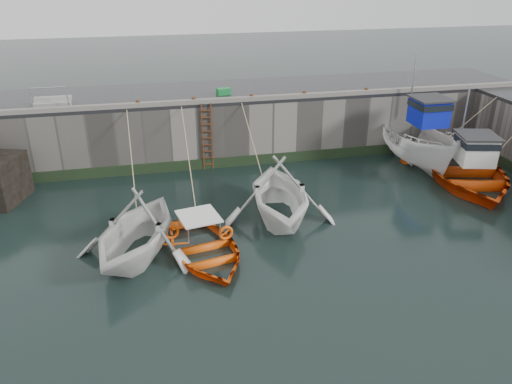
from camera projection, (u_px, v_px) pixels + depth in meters
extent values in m
plane|color=black|center=(315.00, 279.00, 15.63)|extent=(120.00, 120.00, 0.00)
cube|color=slate|center=(239.00, 121.00, 26.08)|extent=(30.00, 5.00, 3.00)
cube|color=black|center=(238.00, 91.00, 25.42)|extent=(30.00, 5.00, 0.16)
cube|color=slate|center=(248.00, 99.00, 23.26)|extent=(30.00, 0.30, 0.20)
cube|color=black|center=(249.00, 160.00, 24.35)|extent=(30.00, 0.08, 0.50)
cylinder|color=#3F1E0F|center=(202.00, 137.00, 23.31)|extent=(0.07, 0.07, 3.20)
cylinder|color=#3F1E0F|center=(212.00, 137.00, 23.39)|extent=(0.07, 0.07, 3.20)
cube|color=#3F1E0F|center=(208.00, 164.00, 23.90)|extent=(0.44, 0.06, 0.05)
cube|color=#3F1E0F|center=(208.00, 158.00, 23.76)|extent=(0.44, 0.06, 0.05)
cube|color=#3F1E0F|center=(208.00, 151.00, 23.62)|extent=(0.44, 0.06, 0.05)
cube|color=#3F1E0F|center=(207.00, 145.00, 23.48)|extent=(0.44, 0.06, 0.05)
cube|color=#3F1E0F|center=(207.00, 138.00, 23.35)|extent=(0.44, 0.06, 0.05)
cube|color=#3F1E0F|center=(207.00, 131.00, 23.21)|extent=(0.44, 0.06, 0.05)
cube|color=#3F1E0F|center=(207.00, 124.00, 23.07)|extent=(0.44, 0.06, 0.05)
cube|color=#3F1E0F|center=(206.00, 117.00, 22.93)|extent=(0.44, 0.06, 0.05)
cube|color=#3F1E0F|center=(206.00, 110.00, 22.79)|extent=(0.44, 0.06, 0.05)
imported|color=silver|center=(139.00, 255.00, 16.91)|extent=(5.99, 6.33, 2.64)
imported|color=#E9550C|center=(205.00, 255.00, 16.96)|extent=(4.08, 5.12, 0.95)
imported|color=white|center=(279.00, 218.00, 19.40)|extent=(5.10, 5.73, 2.76)
imported|color=white|center=(417.00, 146.00, 24.38)|extent=(2.54, 6.50, 2.50)
cube|color=#0C18B5|center=(429.00, 112.00, 23.07)|extent=(1.43, 1.52, 1.20)
cube|color=black|center=(430.00, 105.00, 22.93)|extent=(1.49, 1.58, 0.28)
cube|color=#262628|center=(431.00, 98.00, 22.81)|extent=(1.63, 1.73, 0.08)
cylinder|color=#A5A8AD|center=(413.00, 84.00, 24.30)|extent=(0.08, 0.08, 3.00)
imported|color=#E6460C|center=(465.00, 173.00, 22.62)|extent=(6.54, 7.98, 1.44)
cube|color=white|center=(476.00, 150.00, 21.53)|extent=(1.73, 1.80, 1.20)
cube|color=black|center=(477.00, 142.00, 21.38)|extent=(1.80, 1.87, 0.28)
cube|color=#262628|center=(478.00, 135.00, 21.26)|extent=(1.97, 2.04, 0.08)
cylinder|color=#A5A8AD|center=(464.00, 118.00, 22.78)|extent=(0.08, 0.08, 3.00)
cube|color=#157832|center=(224.00, 91.00, 24.36)|extent=(0.72, 0.50, 0.31)
cylinder|color=#A5A8AD|center=(31.00, 99.00, 21.59)|extent=(0.05, 0.05, 1.00)
cylinder|color=#A5A8AD|center=(67.00, 97.00, 21.89)|extent=(0.05, 0.05, 1.00)
cylinder|color=#A5A8AD|center=(47.00, 88.00, 21.54)|extent=(1.50, 0.05, 0.05)
cube|color=gray|center=(53.00, 104.00, 22.35)|extent=(1.60, 0.35, 0.18)
cube|color=gray|center=(53.00, 99.00, 22.59)|extent=(1.60, 0.35, 0.18)
cylinder|color=#3F1E0F|center=(138.00, 103.00, 22.33)|extent=(0.18, 0.18, 0.28)
cylinder|color=#3F1E0F|center=(194.00, 100.00, 22.83)|extent=(0.18, 0.18, 0.28)
cylinder|color=#3F1E0F|center=(251.00, 97.00, 23.37)|extent=(0.18, 0.18, 0.28)
cylinder|color=#3F1E0F|center=(304.00, 94.00, 23.90)|extent=(0.18, 0.18, 0.28)
cylinder|color=#3F1E0F|center=(366.00, 91.00, 24.54)|extent=(0.18, 0.18, 0.28)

